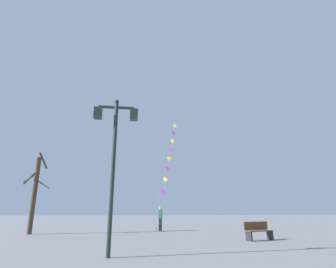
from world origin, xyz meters
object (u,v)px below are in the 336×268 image
at_px(twin_lantern_lamp_post, 114,144).
at_px(park_bench, 258,231).
at_px(kite_flyer, 160,218).
at_px(kite_train, 169,159).
at_px(bare_tree, 35,191).

xyz_separation_m(twin_lantern_lamp_post, park_bench, (7.11, 4.31, -3.24)).
distance_m(kite_flyer, park_bench, 8.35).
distance_m(kite_train, kite_flyer, 8.61).
relative_size(kite_train, bare_tree, 2.19).
height_order(twin_lantern_lamp_post, kite_train, kite_train).
xyz_separation_m(twin_lantern_lamp_post, kite_train, (4.45, 17.82, 2.89)).
bearing_deg(kite_flyer, twin_lantern_lamp_post, -179.81).
xyz_separation_m(twin_lantern_lamp_post, kite_flyer, (2.92, 11.52, -2.78)).
xyz_separation_m(kite_train, bare_tree, (-10.10, -7.99, -3.89)).
bearing_deg(park_bench, twin_lantern_lamp_post, -168.93).
distance_m(kite_train, park_bench, 15.06).
xyz_separation_m(bare_tree, park_bench, (12.75, -5.51, -2.23)).
bearing_deg(kite_flyer, kite_train, 0.76).
relative_size(twin_lantern_lamp_post, kite_flyer, 3.13).
bearing_deg(kite_train, park_bench, -78.87).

